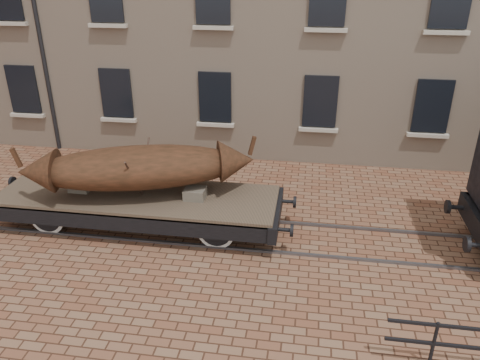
# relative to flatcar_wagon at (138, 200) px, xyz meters

# --- Properties ---
(ground) EXTENTS (90.00, 90.00, 0.00)m
(ground) POSITION_rel_flatcar_wagon_xyz_m (3.55, -0.00, -0.76)
(ground) COLOR brown
(rail_track) EXTENTS (30.00, 1.52, 0.06)m
(rail_track) POSITION_rel_flatcar_wagon_xyz_m (3.55, -0.00, -0.73)
(rail_track) COLOR #59595E
(rail_track) RESTS_ON ground
(flatcar_wagon) EXTENTS (8.08, 2.19, 1.22)m
(flatcar_wagon) POSITION_rel_flatcar_wagon_xyz_m (0.00, 0.00, 0.00)
(flatcar_wagon) COLOR brown
(flatcar_wagon) RESTS_ON ground
(iron_boat) EXTENTS (5.81, 3.02, 1.44)m
(iron_boat) POSITION_rel_flatcar_wagon_xyz_m (0.13, 0.00, 0.95)
(iron_boat) COLOR #4A2716
(iron_boat) RESTS_ON flatcar_wagon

